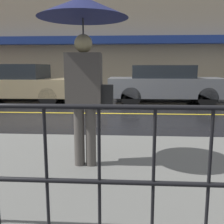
% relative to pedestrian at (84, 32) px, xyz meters
% --- Properties ---
extents(ground_plane, '(80.00, 80.00, 0.00)m').
position_rel_pedestrian_xyz_m(ground_plane, '(-0.60, 4.52, -1.77)').
color(ground_plane, black).
extents(sidewalk_near, '(28.00, 3.15, 0.14)m').
position_rel_pedestrian_xyz_m(sidewalk_near, '(-0.60, -0.10, -1.70)').
color(sidewalk_near, slate).
rests_on(sidewalk_near, ground_plane).
extents(sidewalk_far, '(28.00, 2.05, 0.14)m').
position_rel_pedestrian_xyz_m(sidewalk_far, '(-0.60, 8.60, -1.70)').
color(sidewalk_far, slate).
rests_on(sidewalk_far, ground_plane).
extents(lane_marking, '(25.20, 0.12, 0.01)m').
position_rel_pedestrian_xyz_m(lane_marking, '(-0.60, 4.52, -1.76)').
color(lane_marking, gold).
rests_on(lane_marking, ground_plane).
extents(building_storefront, '(28.00, 0.85, 6.80)m').
position_rel_pedestrian_xyz_m(building_storefront, '(-0.60, 9.75, 1.59)').
color(building_storefront, gray).
rests_on(building_storefront, ground_plane).
extents(pedestrian, '(1.06, 1.06, 2.03)m').
position_rel_pedestrian_xyz_m(pedestrian, '(0.00, 0.00, 0.00)').
color(pedestrian, '#4C4742').
rests_on(pedestrian, sidewalk_near).
extents(car_tan, '(4.39, 1.92, 1.47)m').
position_rel_pedestrian_xyz_m(car_tan, '(-3.69, 6.66, -1.01)').
color(car_tan, tan).
rests_on(car_tan, ground_plane).
extents(car_grey, '(4.18, 1.79, 1.43)m').
position_rel_pedestrian_xyz_m(car_grey, '(1.87, 6.66, -1.02)').
color(car_grey, slate).
rests_on(car_grey, ground_plane).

